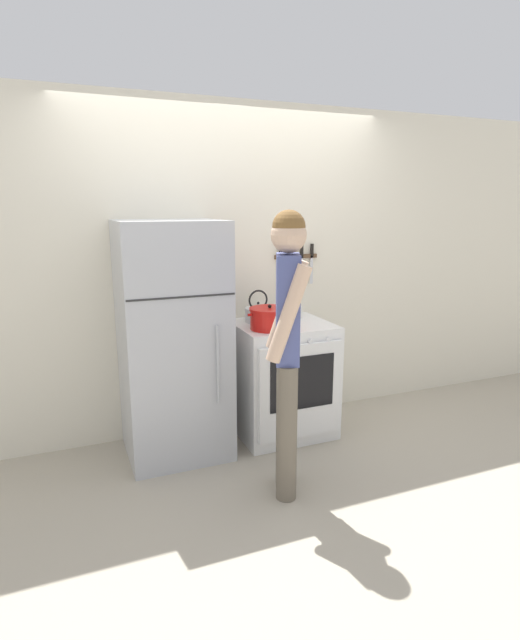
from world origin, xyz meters
TOP-DOWN VIEW (x-y plane):
  - ground_plane at (0.00, 0.00)m, footprint 14.00×14.00m
  - wall_back at (0.00, 0.03)m, footprint 10.00×0.06m
  - refrigerator at (-0.55, -0.33)m, footprint 0.71×0.68m
  - stove_range at (0.30, -0.34)m, footprint 0.73×0.67m
  - dutch_oven_pot at (0.14, -0.44)m, footprint 0.34×0.30m
  - tea_kettle at (0.15, -0.19)m, footprint 0.26×0.21m
  - utensil_jar at (0.48, -0.18)m, footprint 0.09×0.09m
  - person at (-0.03, -1.11)m, footprint 0.38×0.42m
  - wall_knife_strip at (0.55, -0.02)m, footprint 0.38×0.03m

SIDE VIEW (x-z plane):
  - ground_plane at x=0.00m, z-range 0.00..0.00m
  - stove_range at x=0.30m, z-range 0.01..0.90m
  - refrigerator at x=-0.55m, z-range 0.00..1.68m
  - utensil_jar at x=0.48m, z-range 0.84..1.06m
  - tea_kettle at x=0.15m, z-range 0.84..1.09m
  - dutch_oven_pot at x=0.14m, z-range 0.88..1.06m
  - person at x=-0.03m, z-range 0.12..1.88m
  - wall_back at x=0.00m, z-range 0.00..2.55m
  - wall_knife_strip at x=0.55m, z-range 1.19..1.55m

